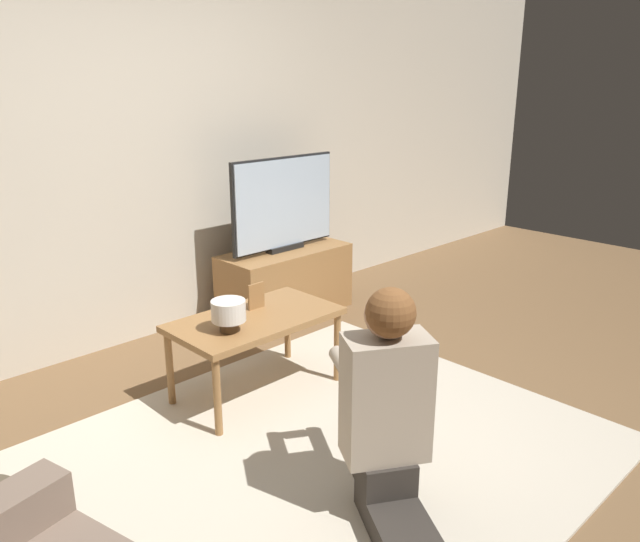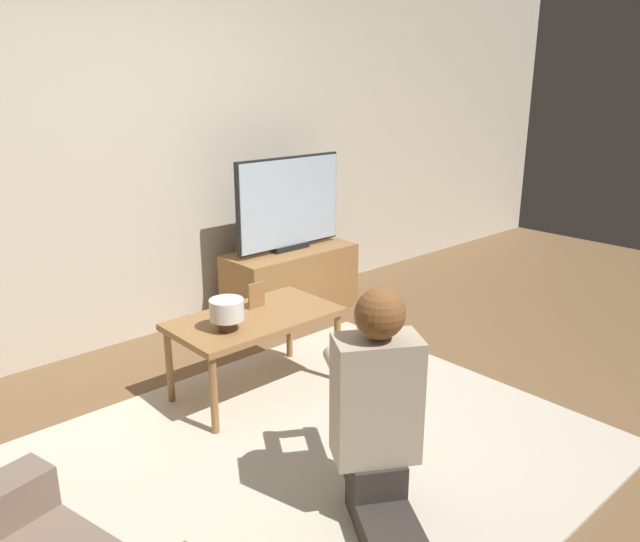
# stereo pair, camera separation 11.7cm
# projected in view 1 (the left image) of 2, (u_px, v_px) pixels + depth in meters

# --- Properties ---
(ground_plane) EXTENTS (10.00, 10.00, 0.00)m
(ground_plane) POSITION_uv_depth(u_px,v_px,m) (324.00, 453.00, 3.03)
(ground_plane) COLOR brown
(wall_back) EXTENTS (10.00, 0.06, 2.60)m
(wall_back) POSITION_uv_depth(u_px,v_px,m) (112.00, 151.00, 3.96)
(wall_back) COLOR beige
(wall_back) RESTS_ON ground_plane
(rug) EXTENTS (2.55, 2.20, 0.02)m
(rug) POSITION_uv_depth(u_px,v_px,m) (324.00, 452.00, 3.03)
(rug) COLOR beige
(rug) RESTS_ON ground_plane
(tv_stand) EXTENTS (1.01, 0.45, 0.51)m
(tv_stand) POSITION_uv_depth(u_px,v_px,m) (285.00, 282.00, 4.75)
(tv_stand) COLOR olive
(tv_stand) RESTS_ON ground_plane
(tv) EXTENTS (0.93, 0.08, 0.69)m
(tv) POSITION_uv_depth(u_px,v_px,m) (284.00, 204.00, 4.57)
(tv) COLOR black
(tv) RESTS_ON tv_stand
(coffee_table) EXTENTS (0.94, 0.52, 0.48)m
(coffee_table) POSITION_uv_depth(u_px,v_px,m) (256.00, 325.00, 3.48)
(coffee_table) COLOR olive
(coffee_table) RESTS_ON ground_plane
(person_kneeling) EXTENTS (0.64, 0.83, 0.98)m
(person_kneeling) POSITION_uv_depth(u_px,v_px,m) (387.00, 407.00, 2.48)
(person_kneeling) COLOR #332D28
(person_kneeling) RESTS_ON rug
(picture_frame) EXTENTS (0.11, 0.01, 0.15)m
(picture_frame) POSITION_uv_depth(u_px,v_px,m) (256.00, 296.00, 3.56)
(picture_frame) COLOR olive
(picture_frame) RESTS_ON coffee_table
(table_lamp) EXTENTS (0.18, 0.18, 0.17)m
(table_lamp) POSITION_uv_depth(u_px,v_px,m) (229.00, 313.00, 3.23)
(table_lamp) COLOR #4C3823
(table_lamp) RESTS_ON coffee_table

